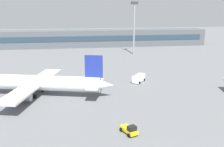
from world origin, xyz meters
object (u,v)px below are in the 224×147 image
object	(u,v)px
airplane_mid	(29,83)
service_van_white	(139,78)
baggage_tug_yellow	(130,130)
floodlight_tower_west	(134,24)

from	to	relation	value
airplane_mid	service_van_white	xyz separation A→B (m)	(29.45, 6.99, -2.02)
airplane_mid	service_van_white	bearing A→B (deg)	13.35
baggage_tug_yellow	airplane_mid	bearing A→B (deg)	130.04
airplane_mid	floodlight_tower_west	bearing A→B (deg)	53.39
service_van_white	floodlight_tower_west	distance (m)	47.44
floodlight_tower_west	service_van_white	bearing A→B (deg)	-101.40
baggage_tug_yellow	floodlight_tower_west	bearing A→B (deg)	76.23
airplane_mid	service_van_white	distance (m)	30.34
floodlight_tower_west	baggage_tug_yellow	bearing A→B (deg)	-103.77
service_van_white	floodlight_tower_west	bearing A→B (deg)	78.60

